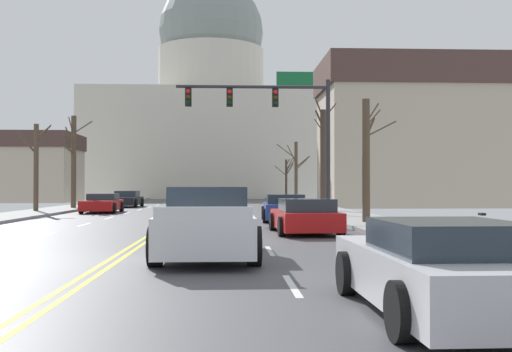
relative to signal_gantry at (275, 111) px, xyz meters
name	(u,v)px	position (x,y,z in m)	size (l,w,h in m)	color
ground	(112,260)	(-4.86, -17.80, -5.42)	(20.00, 180.00, 0.20)	#47474D
signal_gantry	(275,111)	(0.00, 0.00, 0.00)	(7.91, 0.41, 7.34)	#28282D
street_lamp_right	(512,3)	(3.06, -19.50, -0.33)	(2.27, 0.24, 8.48)	#333338
capitol_building	(211,116)	(-4.86, 54.61, 6.00)	(32.42, 23.47, 33.18)	beige
sedan_near_00	(285,208)	(0.19, -3.37, -4.86)	(2.20, 4.75, 1.22)	navy
sedan_near_01	(305,217)	(0.21, -10.47, -4.89)	(2.23, 4.34, 1.18)	#B71414
pickup_truck_near_02	(207,225)	(-2.87, -16.96, -4.72)	(2.29, 5.41, 1.58)	silver
sedan_near_03	(438,269)	(0.23, -23.39, -4.88)	(1.96, 4.43, 1.19)	silver
sedan_oncoming_00	(102,204)	(-9.98, 5.92, -4.91)	(2.13, 4.35, 1.13)	#B71414
sedan_oncoming_01	(127,200)	(-10.12, 15.59, -4.88)	(2.12, 4.56, 1.23)	black
flank_building_00	(32,167)	(-21.90, 30.20, -1.99)	(8.71, 8.50, 6.81)	#B2A38E
flank_building_01	(414,133)	(11.99, 15.33, 0.27)	(14.46, 8.60, 11.28)	#B2A38E
bare_tree_00	(287,177)	(3.89, 34.15, -2.85)	(2.22, 2.24, 4.51)	#423328
bare_tree_01	(73,160)	(-12.85, 10.43, -2.08)	(2.31, 1.55, 6.21)	#4C3D2D
bare_tree_02	(367,158)	(3.26, -6.40, -2.68)	(1.55, 1.60, 5.02)	#4C3D2D
bare_tree_03	(36,164)	(-13.77, 5.44, -2.54)	(1.61, 1.96, 5.26)	#4C3D2D
bare_tree_04	(323,158)	(3.35, 5.47, -2.14)	(1.48, 1.32, 6.71)	#423328
bare_tree_06	(296,171)	(3.00, 17.13, -2.68)	(2.65, 1.33, 4.99)	#4C3D2D
bicycle_parked	(478,232)	(3.68, -16.41, -4.96)	(0.12, 1.77, 0.85)	black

